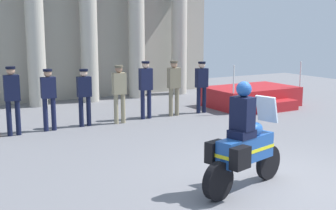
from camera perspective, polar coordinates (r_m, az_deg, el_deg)
name	(u,v)px	position (r m, az deg, el deg)	size (l,w,h in m)	color
ground_plane	(273,184)	(8.36, 13.25, -9.80)	(28.00, 28.00, 0.00)	slate
colonnade_backdrop	(83,2)	(17.32, -10.85, 12.79)	(11.26, 1.48, 7.18)	#A49F91
reviewing_stand	(252,97)	(16.00, 10.68, 1.03)	(3.11, 2.45, 1.57)	#B21E23
officer_in_row_0	(12,95)	(12.06, -19.30, 1.20)	(0.39, 0.24, 1.79)	black
officer_in_row_1	(49,95)	(12.34, -15.01, 1.30)	(0.39, 0.24, 1.67)	#141938
officer_in_row_2	(84,93)	(12.67, -10.65, 1.55)	(0.39, 0.24, 1.62)	black
officer_in_row_3	(119,89)	(12.90, -6.25, 2.00)	(0.39, 0.24, 1.69)	gray
officer_in_row_4	(146,85)	(13.48, -2.86, 2.56)	(0.39, 0.24, 1.75)	#141938
officer_in_row_5	(174,84)	(13.92, 0.77, 2.75)	(0.39, 0.24, 1.73)	#7A7056
officer_in_row_6	(202,83)	(14.43, 4.31, 2.83)	(0.39, 0.24, 1.67)	black
motorcycle_with_rider	(243,145)	(7.74, 9.59, -5.12)	(2.05, 0.87, 1.90)	black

